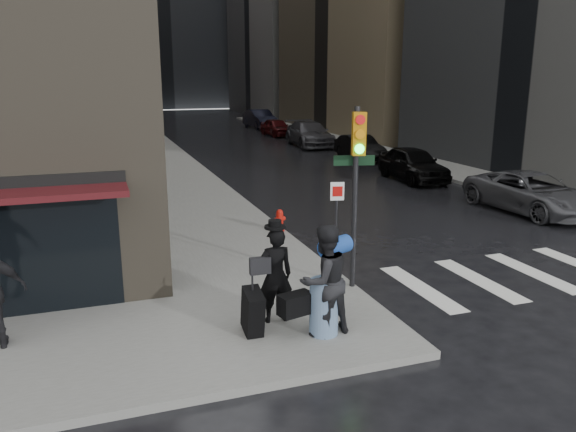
{
  "coord_description": "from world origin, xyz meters",
  "views": [
    {
      "loc": [
        -3.37,
        -9.41,
        4.77
      ],
      "look_at": [
        1.15,
        3.54,
        1.3
      ],
      "focal_mm": 35.0,
      "sensor_mm": 36.0,
      "label": 1
    }
  ],
  "objects_px": {
    "parked_car_1": "(413,164)",
    "fire_hydrant": "(280,221)",
    "traffic_light": "(355,174)",
    "parked_car_2": "(360,147)",
    "parked_car_0": "(532,193)",
    "parked_car_3": "(309,134)",
    "man_jeans": "(323,280)",
    "man_overcoat": "(271,281)",
    "parked_car_4": "(277,127)",
    "parked_car_5": "(260,119)"
  },
  "relations": [
    {
      "from": "fire_hydrant",
      "to": "parked_car_0",
      "type": "distance_m",
      "value": 9.4
    },
    {
      "from": "man_jeans",
      "to": "fire_hydrant",
      "type": "bearing_deg",
      "value": -116.04
    },
    {
      "from": "parked_car_2",
      "to": "parked_car_4",
      "type": "relative_size",
      "value": 1.04
    },
    {
      "from": "traffic_light",
      "to": "parked_car_4",
      "type": "bearing_deg",
      "value": 88.42
    },
    {
      "from": "man_jeans",
      "to": "traffic_light",
      "type": "relative_size",
      "value": 0.52
    },
    {
      "from": "parked_car_1",
      "to": "parked_car_4",
      "type": "height_order",
      "value": "parked_car_1"
    },
    {
      "from": "man_jeans",
      "to": "parked_car_2",
      "type": "xyz_separation_m",
      "value": [
        10.81,
        20.39,
        -0.49
      ]
    },
    {
      "from": "man_overcoat",
      "to": "parked_car_3",
      "type": "relative_size",
      "value": 0.36
    },
    {
      "from": "man_jeans",
      "to": "parked_car_5",
      "type": "relative_size",
      "value": 0.4
    },
    {
      "from": "parked_car_2",
      "to": "parked_car_0",
      "type": "bearing_deg",
      "value": -89.11
    },
    {
      "from": "fire_hydrant",
      "to": "parked_car_5",
      "type": "distance_m",
      "value": 35.21
    },
    {
      "from": "traffic_light",
      "to": "parked_car_4",
      "type": "height_order",
      "value": "traffic_light"
    },
    {
      "from": "traffic_light",
      "to": "parked_car_1",
      "type": "xyz_separation_m",
      "value": [
        8.67,
        11.68,
        -1.94
      ]
    },
    {
      "from": "man_overcoat",
      "to": "parked_car_4",
      "type": "bearing_deg",
      "value": -107.11
    },
    {
      "from": "parked_car_0",
      "to": "parked_car_2",
      "type": "distance_m",
      "value": 13.6
    },
    {
      "from": "fire_hydrant",
      "to": "parked_car_2",
      "type": "bearing_deg",
      "value": 55.32
    },
    {
      "from": "parked_car_2",
      "to": "parked_car_5",
      "type": "height_order",
      "value": "parked_car_5"
    },
    {
      "from": "man_overcoat",
      "to": "parked_car_4",
      "type": "distance_m",
      "value": 35.04
    },
    {
      "from": "traffic_light",
      "to": "parked_car_2",
      "type": "distance_m",
      "value": 20.79
    },
    {
      "from": "traffic_light",
      "to": "parked_car_5",
      "type": "bearing_deg",
      "value": 90.1
    },
    {
      "from": "man_jeans",
      "to": "parked_car_0",
      "type": "bearing_deg",
      "value": -162.04
    },
    {
      "from": "fire_hydrant",
      "to": "parked_car_5",
      "type": "height_order",
      "value": "parked_car_5"
    },
    {
      "from": "parked_car_0",
      "to": "parked_car_3",
      "type": "height_order",
      "value": "parked_car_3"
    },
    {
      "from": "man_overcoat",
      "to": "fire_hydrant",
      "type": "xyz_separation_m",
      "value": [
        2.22,
        6.14,
        -0.56
      ]
    },
    {
      "from": "man_overcoat",
      "to": "fire_hydrant",
      "type": "height_order",
      "value": "man_overcoat"
    },
    {
      "from": "traffic_light",
      "to": "parked_car_3",
      "type": "bearing_deg",
      "value": 84.32
    },
    {
      "from": "fire_hydrant",
      "to": "parked_car_4",
      "type": "distance_m",
      "value": 28.51
    },
    {
      "from": "fire_hydrant",
      "to": "parked_car_1",
      "type": "relative_size",
      "value": 0.15
    },
    {
      "from": "parked_car_0",
      "to": "traffic_light",
      "type": "bearing_deg",
      "value": -155.56
    },
    {
      "from": "man_jeans",
      "to": "parked_car_1",
      "type": "xyz_separation_m",
      "value": [
        10.16,
        13.59,
        -0.41
      ]
    },
    {
      "from": "man_overcoat",
      "to": "man_jeans",
      "type": "height_order",
      "value": "man_jeans"
    },
    {
      "from": "parked_car_0",
      "to": "man_jeans",
      "type": "bearing_deg",
      "value": -151.06
    },
    {
      "from": "parked_car_1",
      "to": "parked_car_5",
      "type": "bearing_deg",
      "value": 92.05
    },
    {
      "from": "fire_hydrant",
      "to": "parked_car_0",
      "type": "height_order",
      "value": "parked_car_0"
    },
    {
      "from": "parked_car_3",
      "to": "man_overcoat",
      "type": "bearing_deg",
      "value": -108.48
    },
    {
      "from": "man_jeans",
      "to": "fire_hydrant",
      "type": "relative_size",
      "value": 3.05
    },
    {
      "from": "parked_car_1",
      "to": "fire_hydrant",
      "type": "bearing_deg",
      "value": -138.79
    },
    {
      "from": "parked_car_3",
      "to": "parked_car_4",
      "type": "height_order",
      "value": "parked_car_3"
    },
    {
      "from": "traffic_light",
      "to": "parked_car_3",
      "type": "height_order",
      "value": "traffic_light"
    },
    {
      "from": "fire_hydrant",
      "to": "parked_car_2",
      "type": "xyz_separation_m",
      "value": [
        9.36,
        13.53,
        0.24
      ]
    },
    {
      "from": "man_jeans",
      "to": "parked_car_5",
      "type": "xyz_separation_m",
      "value": [
        10.86,
        40.78,
        -0.35
      ]
    },
    {
      "from": "parked_car_2",
      "to": "parked_car_3",
      "type": "bearing_deg",
      "value": 94.46
    },
    {
      "from": "man_jeans",
      "to": "parked_car_0",
      "type": "xyz_separation_m",
      "value": [
        10.85,
        6.79,
        -0.48
      ]
    },
    {
      "from": "fire_hydrant",
      "to": "man_overcoat",
      "type": "bearing_deg",
      "value": -109.87
    },
    {
      "from": "parked_car_1",
      "to": "parked_car_4",
      "type": "relative_size",
      "value": 1.13
    },
    {
      "from": "man_jeans",
      "to": "parked_car_1",
      "type": "bearing_deg",
      "value": -140.89
    },
    {
      "from": "traffic_light",
      "to": "parked_car_0",
      "type": "distance_m",
      "value": 10.74
    },
    {
      "from": "man_overcoat",
      "to": "parked_car_2",
      "type": "height_order",
      "value": "man_overcoat"
    },
    {
      "from": "parked_car_0",
      "to": "parked_car_4",
      "type": "distance_m",
      "value": 27.2
    },
    {
      "from": "man_jeans",
      "to": "parked_car_4",
      "type": "relative_size",
      "value": 0.51
    }
  ]
}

